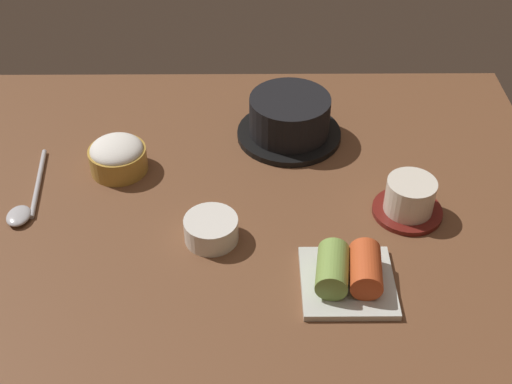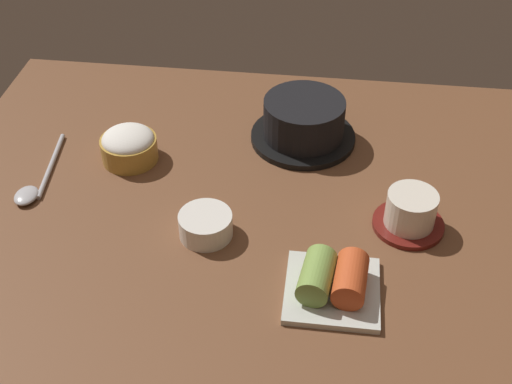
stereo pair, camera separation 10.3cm
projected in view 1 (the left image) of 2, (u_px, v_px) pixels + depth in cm
name	position (u px, v px, depth cm)	size (l,w,h in cm)	color
dining_table	(243.00, 203.00, 106.99)	(100.00, 76.00, 2.00)	brown
stone_pot	(290.00, 118.00, 116.64)	(18.11, 18.11, 7.79)	black
rice_bowl	(118.00, 156.00, 110.11)	(9.37, 9.37, 5.68)	#B78C38
tea_cup_with_saucer	(409.00, 199.00, 101.95)	(10.65, 10.65, 6.07)	maroon
banchan_cup_center	(211.00, 229.00, 98.22)	(7.90, 7.90, 3.66)	white
kimchi_plate	(348.00, 274.00, 91.15)	(12.66, 12.66, 5.33)	silver
spoon	(26.00, 204.00, 104.38)	(4.06, 19.00, 1.35)	#B7B7BC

